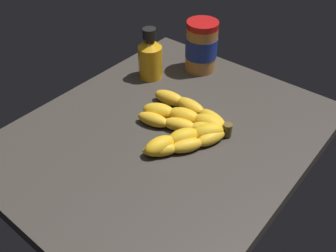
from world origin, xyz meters
TOP-DOWN VIEW (x-y plane):
  - ground_plane at (0.00, 0.00)cm, footprint 71.08×58.49cm
  - banana_bunch at (-3.02, 3.26)cm, footprint 21.11×22.75cm
  - peanut_butter_jar at (-26.90, -9.72)cm, footprint 8.54×8.54cm
  - honey_bottle at (-15.22, -17.67)cm, footprint 6.31×6.31cm

SIDE VIEW (x-z plane):
  - ground_plane at x=0.00cm, z-range -3.58..0.00cm
  - banana_bunch at x=-3.02cm, z-range -0.18..3.61cm
  - honey_bottle at x=-15.22cm, z-range -0.84..12.89cm
  - peanut_butter_jar at x=-26.90cm, z-range -0.06..13.68cm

